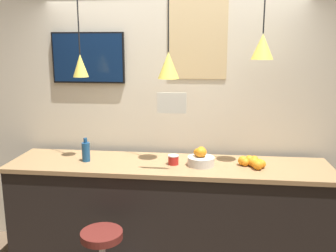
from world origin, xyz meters
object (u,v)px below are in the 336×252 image
Objects in this scene: juice_bottle at (86,151)px; spread_jar at (173,160)px; fruit_bowl at (201,158)px; mounted_tv at (88,58)px.

juice_bottle is 2.31× the size of spread_jar.
spread_jar is at bearing -178.75° from fruit_bowl.
fruit_bowl is 0.25m from spread_jar.
spread_jar is 0.13× the size of mounted_tv.
mounted_tv reaches higher than juice_bottle.
mounted_tv reaches higher than fruit_bowl.
juice_bottle is at bearing -79.21° from mounted_tv.
fruit_bowl is at bearing 1.25° from spread_jar.
fruit_bowl is at bearing 0.29° from juice_bottle.
juice_bottle is at bearing 180.00° from spread_jar.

